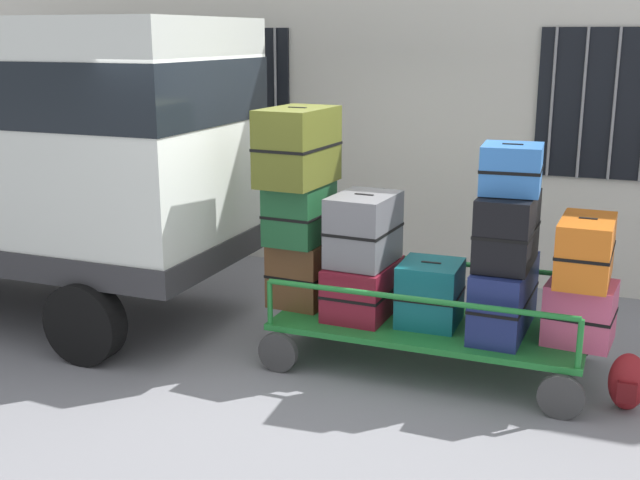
% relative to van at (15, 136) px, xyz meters
% --- Properties ---
extents(ground_plane, '(40.00, 40.00, 0.00)m').
position_rel_van_xyz_m(ground_plane, '(2.96, -0.06, -1.73)').
color(ground_plane, gray).
extents(building_wall, '(12.00, 0.38, 5.00)m').
position_rel_van_xyz_m(building_wall, '(2.96, 2.69, 0.77)').
color(building_wall, silver).
rests_on(building_wall, ground).
extents(van, '(4.46, 2.03, 2.82)m').
position_rel_van_xyz_m(van, '(0.00, 0.00, 0.00)').
color(van, silver).
rests_on(van, ground).
extents(luggage_cart, '(2.56, 1.25, 0.38)m').
position_rel_van_xyz_m(luggage_cart, '(4.10, 0.08, -1.40)').
color(luggage_cart, '#1E722D').
rests_on(luggage_cart, ground).
extents(cart_railing, '(2.46, 1.11, 0.39)m').
position_rel_van_xyz_m(cart_railing, '(4.10, 0.08, -1.03)').
color(cart_railing, '#1E722D').
rests_on(cart_railing, luggage_cart).
extents(suitcase_left_bottom, '(0.51, 0.45, 0.57)m').
position_rel_van_xyz_m(suitcase_left_bottom, '(2.93, 0.07, -1.07)').
color(suitcase_left_bottom, brown).
rests_on(suitcase_left_bottom, luggage_cart).
extents(suitcase_left_middle, '(0.48, 0.62, 0.51)m').
position_rel_van_xyz_m(suitcase_left_middle, '(2.93, 0.07, -0.53)').
color(suitcase_left_middle, '#194C28').
rests_on(suitcase_left_middle, suitcase_left_bottom).
extents(suitcase_left_top, '(0.52, 0.80, 0.64)m').
position_rel_van_xyz_m(suitcase_left_top, '(2.93, 0.04, 0.05)').
color(suitcase_left_top, '#4C5119').
rests_on(suitcase_left_top, suitcase_left_middle).
extents(suitcase_midleft_bottom, '(0.52, 0.77, 0.45)m').
position_rel_van_xyz_m(suitcase_midleft_bottom, '(3.51, 0.06, -1.13)').
color(suitcase_midleft_bottom, maroon).
rests_on(suitcase_midleft_bottom, luggage_cart).
extents(suitcase_midleft_middle, '(0.51, 0.69, 0.58)m').
position_rel_van_xyz_m(suitcase_midleft_middle, '(3.51, 0.06, -0.61)').
color(suitcase_midleft_middle, slate).
rests_on(suitcase_midleft_middle, suitcase_midleft_bottom).
extents(suitcase_center_bottom, '(0.50, 0.54, 0.52)m').
position_rel_van_xyz_m(suitcase_center_bottom, '(4.10, 0.04, -1.09)').
color(suitcase_center_bottom, '#0F5960').
rests_on(suitcase_center_bottom, luggage_cart).
extents(suitcase_midright_bottom, '(0.42, 0.99, 0.56)m').
position_rel_van_xyz_m(suitcase_midright_bottom, '(4.68, 0.10, -1.07)').
color(suitcase_midright_bottom, navy).
rests_on(suitcase_midright_bottom, luggage_cart).
extents(suitcase_midright_middle, '(0.42, 0.74, 0.56)m').
position_rel_van_xyz_m(suitcase_midright_middle, '(4.68, 0.06, -0.51)').
color(suitcase_midright_middle, black).
rests_on(suitcase_midright_middle, suitcase_midright_bottom).
extents(suitcase_midright_top, '(0.48, 0.51, 0.38)m').
position_rel_van_xyz_m(suitcase_midright_top, '(4.68, 0.09, -0.04)').
color(suitcase_midright_top, '#3372C6').
rests_on(suitcase_midright_top, suitcase_midright_middle).
extents(suitcase_right_bottom, '(0.54, 0.51, 0.48)m').
position_rel_van_xyz_m(suitcase_right_bottom, '(5.26, 0.06, -1.11)').
color(suitcase_right_bottom, '#CC4C72').
rests_on(suitcase_right_bottom, luggage_cart).
extents(suitcase_right_middle, '(0.41, 0.72, 0.49)m').
position_rel_van_xyz_m(suitcase_right_middle, '(5.26, 0.10, -0.63)').
color(suitcase_right_middle, orange).
rests_on(suitcase_right_middle, suitcase_right_bottom).
extents(backpack, '(0.27, 0.22, 0.44)m').
position_rel_van_xyz_m(backpack, '(5.65, -0.20, -1.51)').
color(backpack, maroon).
rests_on(backpack, ground).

